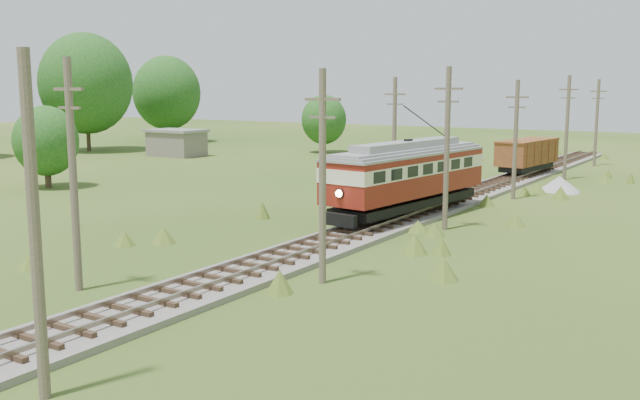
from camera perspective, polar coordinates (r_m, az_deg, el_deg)
The scene contains 17 objects.
railbed_main at distance 44.41m, azimuth 7.62°, elevation -1.04°, with size 3.60×96.00×0.57m.
streetcar at distance 42.96m, azimuth 7.02°, elevation 2.23°, with size 4.65×13.86×6.28m.
gondola at distance 66.02m, azimuth 16.25°, elevation 3.57°, with size 3.54×8.53×2.75m.
gravel_pile at distance 57.50m, azimuth 18.69°, elevation 1.20°, with size 3.20×3.40×1.17m.
utility_pole_r_1 at distance 18.91m, azimuth -21.87°, elevation -2.19°, with size 0.30×0.30×8.80m.
utility_pole_r_2 at distance 28.28m, azimuth 0.20°, elevation 2.02°, with size 1.60×0.30×8.60m.
utility_pole_r_3 at distance 39.85m, azimuth 10.12°, elevation 4.19°, with size 1.60×0.30×9.00m.
utility_pole_r_4 at distance 52.16m, azimuth 15.37°, elevation 4.77°, with size 1.60×0.30×8.40m.
utility_pole_r_5 at distance 64.57m, azimuth 19.15°, elevation 5.57°, with size 1.60×0.30×8.90m.
utility_pole_r_6 at distance 77.31m, azimuth 21.25°, elevation 5.86°, with size 1.60×0.30×8.70m.
utility_pole_l_a at distance 28.81m, azimuth -19.16°, elevation 2.05°, with size 1.60×0.30×9.00m.
utility_pole_l_b at distance 51.22m, azimuth 5.97°, elevation 5.09°, with size 1.60×0.30×8.60m.
tree_left_4 at distance 93.77m, azimuth -18.23°, elevation 8.84°, with size 11.34×11.34×14.61m.
tree_left_5 at distance 106.09m, azimuth -12.16°, elevation 8.38°, with size 9.66×9.66×12.44m.
tree_mid_a at distance 87.15m, azimuth 0.31°, elevation 6.45°, with size 5.46×5.46×7.03m.
tree_mid_c at distance 60.21m, azimuth -21.08°, elevation 4.43°, with size 5.04×5.04×6.49m.
shed at distance 84.41m, azimuth -11.40°, elevation 4.53°, with size 6.40×4.40×3.10m.
Camera 1 is at (18.26, -5.76, 7.85)m, focal length 40.00 mm.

